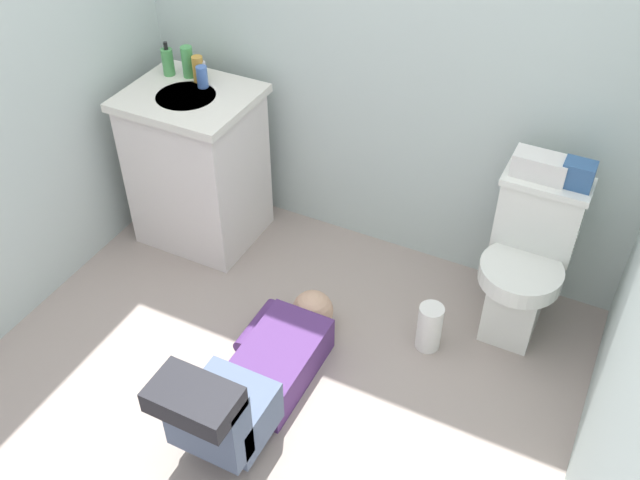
# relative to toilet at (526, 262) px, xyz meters

# --- Properties ---
(ground_plane) EXTENTS (2.94, 3.03, 0.04)m
(ground_plane) POSITION_rel_toilet_xyz_m (-0.82, -0.74, -0.39)
(ground_plane) COLOR gray
(wall_back) EXTENTS (2.60, 0.08, 2.40)m
(wall_back) POSITION_rel_toilet_xyz_m (-0.82, 0.31, 0.83)
(wall_back) COLOR #B6C6C0
(wall_back) RESTS_ON ground_plane
(toilet) EXTENTS (0.36, 0.46, 0.75)m
(toilet) POSITION_rel_toilet_xyz_m (0.00, 0.00, 0.00)
(toilet) COLOR silver
(toilet) RESTS_ON ground_plane
(vanity_cabinet) EXTENTS (0.60, 0.52, 0.82)m
(vanity_cabinet) POSITION_rel_toilet_xyz_m (-1.64, -0.08, 0.05)
(vanity_cabinet) COLOR silver
(vanity_cabinet) RESTS_ON ground_plane
(faucet) EXTENTS (0.02, 0.02, 0.10)m
(faucet) POSITION_rel_toilet_xyz_m (-1.64, 0.06, 0.50)
(faucet) COLOR silver
(faucet) RESTS_ON vanity_cabinet
(person_plumber) EXTENTS (0.39, 1.06, 0.52)m
(person_plumber) POSITION_rel_toilet_xyz_m (-0.82, -0.95, -0.19)
(person_plumber) COLOR #512D6B
(person_plumber) RESTS_ON ground_plane
(tissue_box) EXTENTS (0.22, 0.11, 0.10)m
(tissue_box) POSITION_rel_toilet_xyz_m (-0.05, 0.09, 0.43)
(tissue_box) COLOR silver
(tissue_box) RESTS_ON toilet
(toiletry_bag) EXTENTS (0.12, 0.09, 0.11)m
(toiletry_bag) POSITION_rel_toilet_xyz_m (0.10, 0.09, 0.44)
(toiletry_bag) COLOR #33598C
(toiletry_bag) RESTS_ON toilet
(soap_dispenser) EXTENTS (0.06, 0.06, 0.17)m
(soap_dispenser) POSITION_rel_toilet_xyz_m (-1.83, 0.04, 0.52)
(soap_dispenser) COLOR #4A9951
(soap_dispenser) RESTS_ON vanity_cabinet
(bottle_green) EXTENTS (0.06, 0.06, 0.15)m
(bottle_green) POSITION_rel_toilet_xyz_m (-1.73, 0.07, 0.53)
(bottle_green) COLOR #4A9E53
(bottle_green) RESTS_ON vanity_cabinet
(bottle_amber) EXTENTS (0.05, 0.05, 0.13)m
(bottle_amber) POSITION_rel_toilet_xyz_m (-1.66, 0.05, 0.52)
(bottle_amber) COLOR #C18A34
(bottle_amber) RESTS_ON vanity_cabinet
(bottle_blue) EXTENTS (0.05, 0.05, 0.10)m
(bottle_blue) POSITION_rel_toilet_xyz_m (-1.62, 0.01, 0.50)
(bottle_blue) COLOR #456BB7
(bottle_blue) RESTS_ON vanity_cabinet
(paper_towel_roll) EXTENTS (0.11, 0.11, 0.24)m
(paper_towel_roll) POSITION_rel_toilet_xyz_m (-0.30, -0.32, -0.25)
(paper_towel_roll) COLOR white
(paper_towel_roll) RESTS_ON ground_plane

